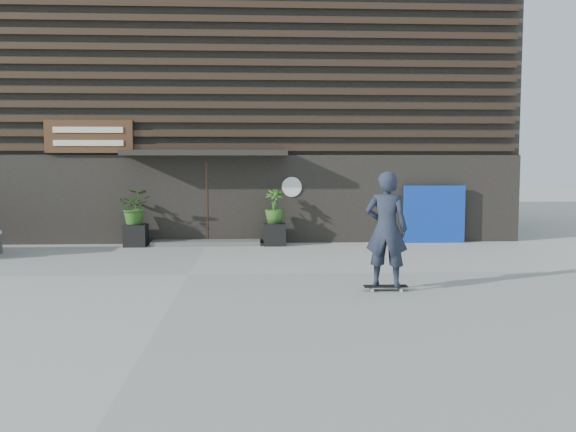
{
  "coord_description": "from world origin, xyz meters",
  "views": [
    {
      "loc": [
        1.38,
        -12.58,
        2.3
      ],
      "look_at": [
        2.1,
        1.11,
        1.1
      ],
      "focal_mm": 38.57,
      "sensor_mm": 36.0,
      "label": 1
    }
  ],
  "objects": [
    {
      "name": "bamboo_left",
      "position": [
        -1.9,
        4.4,
        1.08
      ],
      "size": [
        0.86,
        0.75,
        0.96
      ],
      "primitive_type": "imported",
      "color": "#2D591E",
      "rests_on": "planter_pot_left"
    },
    {
      "name": "bamboo_right",
      "position": [
        1.9,
        4.4,
        1.08
      ],
      "size": [
        0.54,
        0.54,
        0.96
      ],
      "primitive_type": "imported",
      "color": "#2D591E",
      "rests_on": "planter_pot_right"
    },
    {
      "name": "entrance_step",
      "position": [
        0.0,
        4.6,
        0.06
      ],
      "size": [
        3.0,
        0.8,
        0.12
      ],
      "primitive_type": "cube",
      "color": "#525250",
      "rests_on": "ground"
    },
    {
      "name": "ground",
      "position": [
        0.0,
        0.0,
        0.0
      ],
      "size": [
        80.0,
        80.0,
        0.0
      ],
      "primitive_type": "plane",
      "color": "#A09D97",
      "rests_on": "ground"
    },
    {
      "name": "blue_tarp",
      "position": [
        6.45,
        4.7,
        0.82
      ],
      "size": [
        1.74,
        0.15,
        1.63
      ],
      "primitive_type": "cube",
      "rotation": [
        0.0,
        0.0,
        -0.02
      ],
      "color": "#0C2D9E",
      "rests_on": "ground"
    },
    {
      "name": "planter_pot_right",
      "position": [
        1.9,
        4.4,
        0.3
      ],
      "size": [
        0.6,
        0.6,
        0.6
      ],
      "primitive_type": "cube",
      "color": "black",
      "rests_on": "ground"
    },
    {
      "name": "planter_pot_left",
      "position": [
        -1.9,
        4.4,
        0.3
      ],
      "size": [
        0.6,
        0.6,
        0.6
      ],
      "primitive_type": "cube",
      "color": "black",
      "rests_on": "ground"
    },
    {
      "name": "building",
      "position": [
        -0.0,
        9.96,
        3.99
      ],
      "size": [
        18.0,
        11.0,
        8.0
      ],
      "color": "black",
      "rests_on": "ground"
    },
    {
      "name": "skateboarder",
      "position": [
        3.7,
        -1.79,
        1.11
      ],
      "size": [
        0.87,
        0.71,
        2.14
      ],
      "color": "black",
      "rests_on": "ground"
    }
  ]
}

